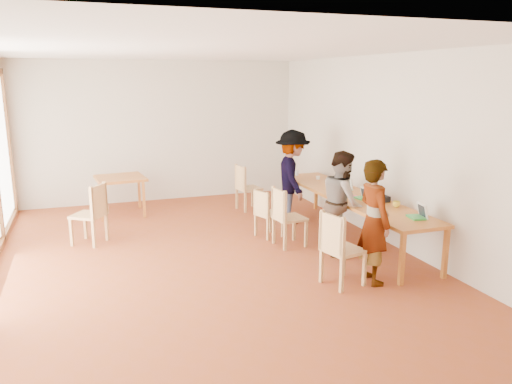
% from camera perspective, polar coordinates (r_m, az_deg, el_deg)
% --- Properties ---
extents(ground, '(8.00, 8.00, 0.00)m').
position_cam_1_polar(ground, '(7.50, -5.76, -7.66)').
color(ground, brown).
rests_on(ground, ground).
extents(wall_back, '(6.00, 0.10, 3.00)m').
position_cam_1_polar(wall_back, '(11.01, -10.93, 6.79)').
color(wall_back, beige).
rests_on(wall_back, ground).
extents(wall_front, '(6.00, 0.10, 3.00)m').
position_cam_1_polar(wall_front, '(3.45, 9.77, -6.27)').
color(wall_front, beige).
rests_on(wall_front, ground).
extents(wall_right, '(0.10, 8.00, 3.00)m').
position_cam_1_polar(wall_right, '(8.32, 14.55, 4.72)').
color(wall_right, beige).
rests_on(wall_right, ground).
extents(ceiling, '(6.00, 8.00, 0.04)m').
position_cam_1_polar(ceiling, '(7.04, -6.33, 16.04)').
color(ceiling, white).
rests_on(ceiling, wall_back).
extents(communal_table, '(0.80, 4.00, 0.75)m').
position_cam_1_polar(communal_table, '(8.36, 10.70, -0.63)').
color(communal_table, '#B46D28').
rests_on(communal_table, ground).
extents(side_table, '(0.90, 0.90, 0.75)m').
position_cam_1_polar(side_table, '(10.07, -15.25, 1.23)').
color(side_table, '#B46D28').
rests_on(side_table, ground).
extents(chair_near, '(0.55, 0.55, 0.52)m').
position_cam_1_polar(chair_near, '(6.44, 9.32, -5.62)').
color(chair_near, '#DBAF6D').
rests_on(chair_near, ground).
extents(chair_mid, '(0.49, 0.49, 0.50)m').
position_cam_1_polar(chair_mid, '(7.87, 3.26, -2.19)').
color(chair_mid, '#DBAF6D').
rests_on(chair_mid, ground).
extents(chair_far, '(0.48, 0.48, 0.43)m').
position_cam_1_polar(chair_far, '(8.33, 1.05, -1.92)').
color(chair_far, '#DBAF6D').
rests_on(chair_far, ground).
extents(chair_empty, '(0.50, 0.50, 0.49)m').
position_cam_1_polar(chair_empty, '(10.04, -1.30, 1.05)').
color(chair_empty, '#DBAF6D').
rests_on(chair_empty, ground).
extents(chair_spare, '(0.64, 0.64, 0.53)m').
position_cam_1_polar(chair_spare, '(8.38, -18.08, -1.70)').
color(chair_spare, '#DBAF6D').
rests_on(chair_spare, ground).
extents(person_near, '(0.41, 0.61, 1.63)m').
position_cam_1_polar(person_near, '(6.61, 13.34, -3.34)').
color(person_near, gray).
rests_on(person_near, ground).
extents(person_mid, '(0.80, 0.91, 1.57)m').
position_cam_1_polar(person_mid, '(7.68, 9.83, -1.16)').
color(person_mid, gray).
rests_on(person_mid, ground).
extents(person_far, '(0.86, 1.22, 1.72)m').
position_cam_1_polar(person_far, '(9.17, 4.18, 1.75)').
color(person_far, gray).
rests_on(person_far, ground).
extents(laptop_near, '(0.25, 0.28, 0.21)m').
position_cam_1_polar(laptop_near, '(7.19, 18.15, -2.40)').
color(laptop_near, green).
rests_on(laptop_near, communal_table).
extents(laptop_mid, '(0.21, 0.23, 0.18)m').
position_cam_1_polar(laptop_mid, '(8.12, 12.13, -0.39)').
color(laptop_mid, green).
rests_on(laptop_mid, communal_table).
extents(laptop_far, '(0.25, 0.28, 0.21)m').
position_cam_1_polar(laptop_far, '(8.69, 10.17, 0.62)').
color(laptop_far, green).
rests_on(laptop_far, communal_table).
extents(yellow_mug, '(0.15, 0.15, 0.09)m').
position_cam_1_polar(yellow_mug, '(7.70, 15.75, -1.34)').
color(yellow_mug, yellow).
rests_on(yellow_mug, communal_table).
extents(green_bottle, '(0.07, 0.07, 0.28)m').
position_cam_1_polar(green_bottle, '(8.05, 9.15, 0.29)').
color(green_bottle, '#137716').
rests_on(green_bottle, communal_table).
extents(clear_glass, '(0.07, 0.07, 0.09)m').
position_cam_1_polar(clear_glass, '(9.88, 4.69, 2.17)').
color(clear_glass, silver).
rests_on(clear_glass, communal_table).
extents(condiment_cup, '(0.08, 0.08, 0.06)m').
position_cam_1_polar(condiment_cup, '(9.53, 7.08, 1.62)').
color(condiment_cup, white).
rests_on(condiment_cup, communal_table).
extents(pink_phone, '(0.05, 0.10, 0.01)m').
position_cam_1_polar(pink_phone, '(8.24, 11.36, -0.46)').
color(pink_phone, '#E23C62').
rests_on(pink_phone, communal_table).
extents(black_pouch, '(0.16, 0.26, 0.09)m').
position_cam_1_polar(black_pouch, '(8.02, 14.16, -0.69)').
color(black_pouch, black).
rests_on(black_pouch, communal_table).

